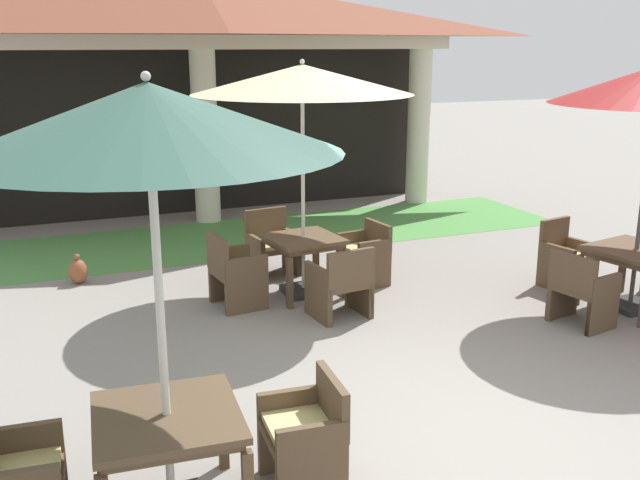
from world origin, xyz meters
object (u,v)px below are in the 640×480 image
object	(u,v)px
patio_table_mid_left	(303,245)
patio_table_mid_right	(636,257)
patio_chair_mid_left_east	(365,254)
patio_chair_mid_left_south	(341,284)
patio_chair_near_foreground_east	(306,436)
patio_chair_mid_left_north	(272,246)
patio_table_near_foreground	(167,427)
patio_chair_mid_right_west	(581,290)
patio_umbrella_mid_left	(302,81)
patio_umbrella_near_foreground	(148,122)
terracotta_urn	(78,271)
patio_chair_mid_right_north	(566,258)
patio_chair_mid_left_west	(235,273)

from	to	relation	value
patio_table_mid_left	patio_table_mid_right	distance (m)	4.01
patio_chair_mid_left_east	patio_chair_mid_left_south	bearing A→B (deg)	135.17
patio_chair_near_foreground_east	patio_chair_mid_left_north	xyz separation A→B (m)	(1.37, 4.87, -0.01)
patio_table_mid_right	patio_table_mid_left	bearing A→B (deg)	150.19
patio_chair_mid_left_north	patio_table_mid_right	xyz separation A→B (m)	(3.59, -2.93, 0.25)
patio_table_near_foreground	patio_chair_mid_right_west	xyz separation A→B (m)	(4.95, 1.68, -0.24)
patio_table_near_foreground	patio_table_mid_right	world-z (taller)	same
patio_chair_near_foreground_east	patio_table_mid_left	size ratio (longest dim) A/B	0.88
patio_chair_near_foreground_east	patio_umbrella_mid_left	xyz separation A→B (m)	(1.48, 3.94, 2.25)
patio_umbrella_near_foreground	patio_chair_mid_left_east	distance (m)	5.67
patio_table_near_foreground	terracotta_urn	world-z (taller)	patio_table_near_foreground
patio_table_mid_left	patio_chair_mid_left_south	distance (m)	0.97
patio_umbrella_near_foreground	patio_chair_mid_left_north	bearing A→B (deg)	64.16
patio_table_near_foreground	patio_table_mid_left	distance (m)	4.57
patio_umbrella_mid_left	patio_umbrella_near_foreground	bearing A→B (deg)	-122.21
patio_chair_mid_left_north	patio_chair_mid_right_north	world-z (taller)	patio_chair_mid_left_north
patio_chair_mid_left_north	patio_chair_mid_left_west	distance (m)	1.33
patio_umbrella_mid_left	patio_chair_mid_left_east	distance (m)	2.45
patio_table_mid_left	patio_chair_mid_left_north	size ratio (longest dim) A/B	1.07
patio_chair_mid_left_east	patio_chair_mid_right_west	world-z (taller)	patio_chair_mid_right_west
terracotta_urn	patio_umbrella_near_foreground	bearing A→B (deg)	-87.81
terracotta_urn	patio_chair_mid_right_west	bearing A→B (deg)	-35.60
patio_chair_mid_left_north	patio_chair_mid_left_west	xyz separation A→B (m)	(-0.82, -1.05, 0.02)
patio_chair_near_foreground_east	patio_chair_mid_left_east	world-z (taller)	patio_chair_near_foreground_east
patio_chair_mid_left_east	patio_table_mid_right	world-z (taller)	patio_chair_mid_left_east
patio_chair_near_foreground_east	patio_umbrella_mid_left	bearing A→B (deg)	-16.32
patio_chair_mid_right_west	patio_table_near_foreground	bearing A→B (deg)	-82.54
patio_table_near_foreground	patio_umbrella_mid_left	xyz separation A→B (m)	(2.44, 3.87, 2.01)
patio_table_near_foreground	patio_chair_mid_left_north	size ratio (longest dim) A/B	1.14
patio_chair_near_foreground_east	patio_table_mid_right	xyz separation A→B (m)	(4.96, 1.95, 0.24)
patio_table_mid_right	terracotta_urn	xyz separation A→B (m)	(-6.12, 3.50, -0.48)
patio_umbrella_mid_left	patio_chair_mid_left_south	distance (m)	2.44
patio_table_mid_left	patio_chair_mid_left_west	size ratio (longest dim) A/B	1.05
patio_table_mid_left	patio_chair_mid_left_east	size ratio (longest dim) A/B	1.18
patio_chair_mid_left_south	patio_chair_mid_left_north	xyz separation A→B (m)	(-0.22, 1.87, -0.01)
patio_chair_near_foreground_east	patio_chair_mid_left_west	xyz separation A→B (m)	(0.55, 3.83, 0.01)
patio_chair_mid_left_north	patio_chair_mid_left_east	distance (m)	1.33
patio_table_mid_left	patio_chair_mid_right_west	xyz separation A→B (m)	(2.52, -2.18, -0.23)
patio_chair_near_foreground_east	patio_chair_mid_left_east	xyz separation A→B (m)	(2.41, 4.05, -0.01)
patio_chair_mid_left_west	terracotta_urn	bearing A→B (deg)	-140.22
patio_chair_near_foreground_east	patio_chair_mid_left_south	distance (m)	3.40
patio_chair_mid_left_north	terracotta_urn	distance (m)	2.61
patio_umbrella_near_foreground	patio_table_near_foreground	bearing A→B (deg)	90.00
patio_umbrella_near_foreground	patio_chair_mid_left_east	xyz separation A→B (m)	(3.36, 3.98, -2.25)
patio_chair_mid_left_south	patio_chair_mid_left_north	size ratio (longest dim) A/B	0.97
patio_table_mid_left	patio_chair_mid_left_south	world-z (taller)	patio_chair_mid_left_south
patio_chair_near_foreground_east	patio_table_near_foreground	bearing A→B (deg)	90.00
patio_chair_mid_left_north	patio_chair_mid_left_east	size ratio (longest dim) A/B	1.10
patio_chair_near_foreground_east	patio_chair_mid_left_south	xyz separation A→B (m)	(1.59, 3.01, -0.00)
patio_table_near_foreground	patio_chair_mid_left_south	bearing A→B (deg)	49.07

